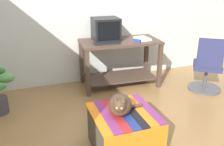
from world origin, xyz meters
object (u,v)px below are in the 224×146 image
(desk, at_px, (120,55))
(tv_monitor, at_px, (106,29))
(stapler, at_px, (138,41))
(keyboard, at_px, (107,43))
(ottoman_with_blanket, at_px, (123,131))
(book, at_px, (142,39))
(cat, at_px, (120,105))
(office_chair, at_px, (207,68))

(desk, distance_m, tv_monitor, 0.48)
(stapler, bearing_deg, keyboard, 141.95)
(ottoman_with_blanket, bearing_deg, keyboard, 77.51)
(ottoman_with_blanket, bearing_deg, book, 57.79)
(ottoman_with_blanket, height_order, cat, cat)
(keyboard, height_order, ottoman_with_blanket, keyboard)
(book, height_order, office_chair, office_chair)
(book, bearing_deg, ottoman_with_blanket, -124.01)
(book, bearing_deg, tv_monitor, 161.20)
(keyboard, relative_size, book, 1.49)
(book, distance_m, office_chair, 1.13)
(ottoman_with_blanket, relative_size, office_chair, 0.76)
(tv_monitor, bearing_deg, book, -13.17)
(desk, relative_size, office_chair, 1.47)
(desk, height_order, book, book)
(desk, height_order, stapler, stapler)
(book, xyz_separation_m, cat, (-0.99, -1.51, -0.25))
(tv_monitor, distance_m, book, 0.61)
(tv_monitor, distance_m, stapler, 0.54)
(desk, height_order, office_chair, office_chair)
(ottoman_with_blanket, height_order, stapler, stapler)
(ottoman_with_blanket, bearing_deg, office_chair, 26.22)
(tv_monitor, height_order, keyboard, tv_monitor)
(keyboard, xyz_separation_m, office_chair, (1.48, -0.56, -0.40))
(desk, bearing_deg, cat, -107.79)
(keyboard, bearing_deg, tv_monitor, 77.75)
(desk, xyz_separation_m, cat, (-0.63, -1.58, 0.02))
(desk, distance_m, office_chair, 1.41)
(book, bearing_deg, desk, 167.07)
(keyboard, distance_m, office_chair, 1.64)
(keyboard, distance_m, ottoman_with_blanket, 1.59)
(cat, distance_m, stapler, 1.67)
(tv_monitor, height_order, cat, tv_monitor)
(desk, bearing_deg, office_chair, -25.64)
(office_chair, bearing_deg, ottoman_with_blanket, 62.73)
(ottoman_with_blanket, height_order, office_chair, office_chair)
(desk, distance_m, cat, 1.70)
(tv_monitor, xyz_separation_m, book, (0.57, -0.17, -0.16))
(book, distance_m, ottoman_with_blanket, 1.87)
(stapler, bearing_deg, book, 5.50)
(ottoman_with_blanket, xyz_separation_m, cat, (-0.04, -0.01, 0.32))
(ottoman_with_blanket, bearing_deg, desk, 69.63)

